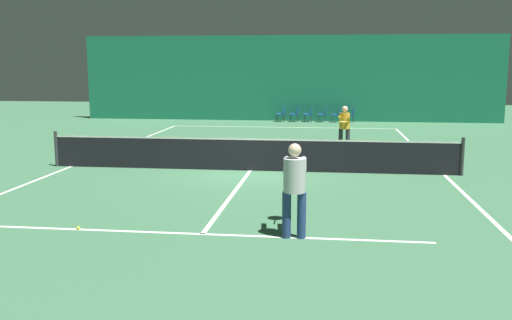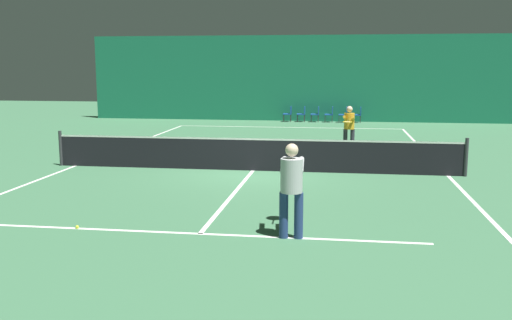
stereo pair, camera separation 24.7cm
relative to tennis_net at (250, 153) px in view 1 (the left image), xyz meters
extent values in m
plane|color=#3D704C|center=(0.00, 0.00, -0.51)|extent=(60.00, 60.00, 0.00)
cube|color=#196B4C|center=(0.00, 15.38, 1.82)|extent=(23.00, 0.12, 4.67)
cube|color=white|center=(0.00, 11.90, -0.51)|extent=(11.00, 0.10, 0.00)
cube|color=white|center=(0.00, 6.40, -0.51)|extent=(8.25, 0.10, 0.00)
cube|color=white|center=(0.00, -6.40, -0.51)|extent=(8.25, 0.10, 0.00)
cube|color=white|center=(-5.50, 0.00, -0.51)|extent=(0.10, 23.80, 0.00)
cube|color=white|center=(5.50, 0.00, -0.51)|extent=(0.10, 23.80, 0.00)
cube|color=white|center=(0.00, 0.00, -0.51)|extent=(0.10, 12.80, 0.00)
cube|color=black|center=(0.00, 0.00, -0.04)|extent=(11.90, 0.02, 0.95)
cube|color=white|center=(0.00, 0.00, 0.41)|extent=(11.90, 0.02, 0.05)
cylinder|color=#333338|center=(-5.95, 0.00, 0.02)|extent=(0.10, 0.10, 1.07)
cylinder|color=#333338|center=(5.95, 0.00, 0.02)|extent=(0.10, 0.10, 1.07)
cylinder|color=navy|center=(1.53, -6.41, -0.10)|extent=(0.17, 0.17, 0.83)
cylinder|color=navy|center=(1.80, -6.40, -0.10)|extent=(0.17, 0.17, 0.83)
cylinder|color=#B7B7BC|center=(1.66, -6.40, 0.62)|extent=(0.40, 0.40, 0.60)
sphere|color=beige|center=(1.66, -6.40, 1.07)|extent=(0.23, 0.23, 0.23)
cylinder|color=#B7B7BC|center=(1.50, -6.14, 0.76)|extent=(0.12, 0.58, 0.24)
cylinder|color=#B7B7BC|center=(1.81, -6.12, 0.76)|extent=(0.12, 0.58, 0.24)
cylinder|color=black|center=(1.64, -5.70, 0.69)|extent=(0.04, 0.31, 0.03)
torus|color=black|center=(1.62, -5.40, 0.69)|extent=(0.34, 0.34, 0.03)
cylinder|color=silver|center=(1.62, -5.40, 0.69)|extent=(0.29, 0.29, 0.00)
cylinder|color=#2D2D38|center=(2.94, 4.38, -0.12)|extent=(0.16, 0.16, 0.79)
cylinder|color=#2D2D38|center=(2.69, 4.40, -0.12)|extent=(0.16, 0.16, 0.79)
cylinder|color=gold|center=(2.81, 4.39, 0.56)|extent=(0.40, 0.40, 0.57)
sphere|color=beige|center=(2.81, 4.39, 0.99)|extent=(0.22, 0.22, 0.22)
cylinder|color=gold|center=(2.94, 4.12, 0.69)|extent=(0.13, 0.55, 0.23)
cylinder|color=gold|center=(2.65, 4.14, 0.69)|extent=(0.13, 0.55, 0.23)
cylinder|color=black|center=(2.76, 3.72, 0.62)|extent=(0.05, 0.31, 0.03)
torus|color=gold|center=(2.74, 3.42, 0.62)|extent=(0.35, 0.35, 0.03)
cylinder|color=silver|center=(2.74, 3.42, 0.62)|extent=(0.30, 0.30, 0.00)
cylinder|color=#2D2D2D|center=(-0.56, 15.02, -0.32)|extent=(0.03, 0.03, 0.39)
cylinder|color=#2D2D2D|center=(-0.56, 14.64, -0.32)|extent=(0.03, 0.03, 0.39)
cylinder|color=#2D2D2D|center=(-0.18, 15.02, -0.32)|extent=(0.03, 0.03, 0.39)
cylinder|color=#2D2D2D|center=(-0.18, 14.64, -0.32)|extent=(0.03, 0.03, 0.39)
cube|color=#19479E|center=(-0.37, 14.83, -0.10)|extent=(0.44, 0.44, 0.05)
cube|color=#19479E|center=(-0.17, 14.83, 0.13)|extent=(0.04, 0.44, 0.40)
cylinder|color=#2D2D2D|center=(0.19, 15.02, -0.32)|extent=(0.03, 0.03, 0.39)
cylinder|color=#2D2D2D|center=(0.19, 14.64, -0.32)|extent=(0.03, 0.03, 0.39)
cylinder|color=#2D2D2D|center=(0.57, 15.02, -0.32)|extent=(0.03, 0.03, 0.39)
cylinder|color=#2D2D2D|center=(0.57, 14.64, -0.32)|extent=(0.03, 0.03, 0.39)
cube|color=#19479E|center=(0.38, 14.83, -0.10)|extent=(0.44, 0.44, 0.05)
cube|color=#19479E|center=(0.58, 14.83, 0.13)|extent=(0.04, 0.44, 0.40)
cylinder|color=#2D2D2D|center=(0.94, 15.02, -0.32)|extent=(0.03, 0.03, 0.39)
cylinder|color=#2D2D2D|center=(0.94, 14.64, -0.32)|extent=(0.03, 0.03, 0.39)
cylinder|color=#2D2D2D|center=(1.32, 15.02, -0.32)|extent=(0.03, 0.03, 0.39)
cylinder|color=#2D2D2D|center=(1.32, 14.64, -0.32)|extent=(0.03, 0.03, 0.39)
cube|color=#19479E|center=(1.13, 14.83, -0.10)|extent=(0.44, 0.44, 0.05)
cube|color=#19479E|center=(1.33, 14.83, 0.13)|extent=(0.04, 0.44, 0.40)
cylinder|color=#2D2D2D|center=(1.69, 15.02, -0.32)|extent=(0.03, 0.03, 0.39)
cylinder|color=#2D2D2D|center=(1.69, 14.64, -0.32)|extent=(0.03, 0.03, 0.39)
cylinder|color=#2D2D2D|center=(2.07, 15.02, -0.32)|extent=(0.03, 0.03, 0.39)
cylinder|color=#2D2D2D|center=(2.07, 14.64, -0.32)|extent=(0.03, 0.03, 0.39)
cube|color=#19479E|center=(1.88, 14.83, -0.10)|extent=(0.44, 0.44, 0.05)
cube|color=#19479E|center=(2.08, 14.83, 0.13)|extent=(0.04, 0.44, 0.40)
cylinder|color=#2D2D2D|center=(2.44, 15.02, -0.32)|extent=(0.03, 0.03, 0.39)
cylinder|color=#2D2D2D|center=(2.44, 14.64, -0.32)|extent=(0.03, 0.03, 0.39)
cylinder|color=#2D2D2D|center=(2.82, 15.02, -0.32)|extent=(0.03, 0.03, 0.39)
cylinder|color=#2D2D2D|center=(2.82, 14.64, -0.32)|extent=(0.03, 0.03, 0.39)
cube|color=#19479E|center=(2.63, 14.83, -0.10)|extent=(0.44, 0.44, 0.05)
cube|color=#19479E|center=(2.83, 14.83, 0.13)|extent=(0.04, 0.44, 0.40)
cylinder|color=#2D2D2D|center=(3.19, 15.02, -0.32)|extent=(0.03, 0.03, 0.39)
cylinder|color=#2D2D2D|center=(3.19, 14.64, -0.32)|extent=(0.03, 0.03, 0.39)
cylinder|color=#2D2D2D|center=(3.57, 15.02, -0.32)|extent=(0.03, 0.03, 0.39)
cylinder|color=#2D2D2D|center=(3.57, 14.64, -0.32)|extent=(0.03, 0.03, 0.39)
cube|color=#19479E|center=(3.38, 14.83, -0.10)|extent=(0.44, 0.44, 0.05)
cube|color=#19479E|center=(3.58, 14.83, 0.13)|extent=(0.04, 0.44, 0.40)
sphere|color=#D1DB33|center=(-2.37, -6.41, -0.48)|extent=(0.07, 0.07, 0.07)
camera|label=1|loc=(2.23, -16.21, 2.52)|focal=40.00mm
camera|label=2|loc=(2.47, -16.17, 2.52)|focal=40.00mm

